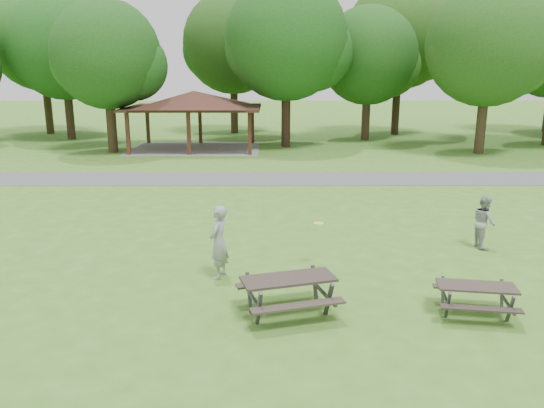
% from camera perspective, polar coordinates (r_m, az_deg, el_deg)
% --- Properties ---
extents(ground, '(160.00, 160.00, 0.00)m').
position_cam_1_polar(ground, '(12.06, -4.78, -10.74)').
color(ground, '#3E7320').
rests_on(ground, ground).
extents(asphalt_path, '(120.00, 3.20, 0.02)m').
position_cam_1_polar(asphalt_path, '(25.43, -2.33, 2.74)').
color(asphalt_path, '#4F4F52').
rests_on(asphalt_path, ground).
extents(pavilion, '(8.60, 7.01, 3.76)m').
position_cam_1_polar(pavilion, '(35.30, -8.40, 10.84)').
color(pavilion, '#3E2016').
rests_on(pavilion, ground).
extents(tree_row_c, '(8.19, 7.80, 10.67)m').
position_cam_1_polar(tree_row_c, '(42.62, -21.37, 15.29)').
color(tree_row_c, black).
rests_on(tree_row_c, ground).
extents(tree_row_d, '(6.93, 6.60, 9.27)m').
position_cam_1_polar(tree_row_d, '(34.86, -17.22, 14.78)').
color(tree_row_d, black).
rests_on(tree_row_d, ground).
extents(tree_row_e, '(8.40, 8.00, 11.02)m').
position_cam_1_polar(tree_row_e, '(35.98, 1.72, 16.97)').
color(tree_row_e, black).
rests_on(tree_row_e, ground).
extents(tree_row_f, '(7.35, 7.00, 9.55)m').
position_cam_1_polar(tree_row_f, '(40.07, 10.44, 15.12)').
color(tree_row_f, '#302115').
rests_on(tree_row_f, ground).
extents(tree_row_g, '(7.77, 7.40, 10.25)m').
position_cam_1_polar(tree_row_g, '(35.47, 22.39, 15.25)').
color(tree_row_g, '#322316').
rests_on(tree_row_g, ground).
extents(tree_deep_a, '(8.40, 8.00, 11.38)m').
position_cam_1_polar(tree_deep_a, '(46.99, -23.43, 15.64)').
color(tree_deep_a, '#2F2215').
rests_on(tree_deep_a, ground).
extents(tree_deep_b, '(8.40, 8.00, 11.13)m').
position_cam_1_polar(tree_deep_b, '(44.05, -4.06, 16.58)').
color(tree_deep_b, black).
rests_on(tree_deep_b, ground).
extents(tree_deep_c, '(8.82, 8.40, 11.90)m').
position_cam_1_polar(tree_deep_c, '(44.17, 13.71, 16.95)').
color(tree_deep_c, black).
rests_on(tree_deep_c, ground).
extents(picnic_table_middle, '(2.33, 2.06, 0.86)m').
position_cam_1_polar(picnic_table_middle, '(11.36, 1.77, -8.84)').
color(picnic_table_middle, '#2D2421').
rests_on(picnic_table_middle, ground).
extents(picnic_table_far, '(1.79, 1.52, 0.70)m').
position_cam_1_polar(picnic_table_far, '(12.15, 21.10, -8.86)').
color(picnic_table_far, '#302722').
rests_on(picnic_table_far, ground).
extents(frisbee_in_flight, '(0.35, 0.35, 0.02)m').
position_cam_1_polar(frisbee_in_flight, '(13.93, 5.04, -2.09)').
color(frisbee_in_flight, yellow).
rests_on(frisbee_in_flight, ground).
extents(frisbee_thrower, '(0.63, 0.78, 1.85)m').
position_cam_1_polar(frisbee_thrower, '(13.25, -5.75, -4.10)').
color(frisbee_thrower, gray).
rests_on(frisbee_thrower, ground).
extents(frisbee_catcher, '(0.62, 0.78, 1.54)m').
position_cam_1_polar(frisbee_catcher, '(16.67, 21.83, -1.79)').
color(frisbee_catcher, '#9A9A9C').
rests_on(frisbee_catcher, ground).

